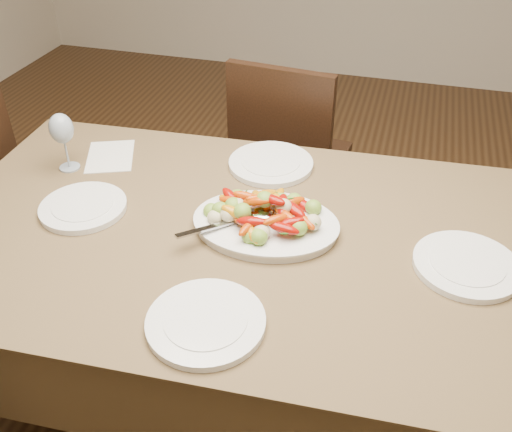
{
  "coord_description": "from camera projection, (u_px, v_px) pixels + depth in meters",
  "views": [
    {
      "loc": [
        0.51,
        -1.29,
        1.72
      ],
      "look_at": [
        0.17,
        -0.1,
        0.82
      ],
      "focal_mm": 40.0,
      "sensor_mm": 36.0,
      "label": 1
    }
  ],
  "objects": [
    {
      "name": "wine_glass",
      "position": [
        64.0,
        140.0,
        1.8
      ],
      "size": [
        0.08,
        0.08,
        0.2
      ],
      "primitive_type": null,
      "color": "#8C99A5",
      "rests_on": "dining_table"
    },
    {
      "name": "serving_spoon",
      "position": [
        240.0,
        220.0,
        1.55
      ],
      "size": [
        0.25,
        0.23,
        0.03
      ],
      "primitive_type": null,
      "rotation": [
        0.0,
        0.0,
        -0.73
      ],
      "color": "#9EA0A8",
      "rests_on": "serving_platter"
    },
    {
      "name": "dining_table",
      "position": [
        256.0,
        329.0,
        1.8
      ],
      "size": [
        1.9,
        1.14,
        0.76
      ],
      "primitive_type": "cube",
      "rotation": [
        0.0,
        0.0,
        0.06
      ],
      "color": "brown",
      "rests_on": "ground"
    },
    {
      "name": "floor",
      "position": [
        220.0,
        372.0,
        2.13
      ],
      "size": [
        6.0,
        6.0,
        0.0
      ],
      "primitive_type": "plane",
      "color": "#392311",
      "rests_on": "ground"
    },
    {
      "name": "plate_far",
      "position": [
        271.0,
        164.0,
        1.86
      ],
      "size": [
        0.28,
        0.28,
        0.02
      ],
      "primitive_type": "cylinder",
      "color": "white",
      "rests_on": "dining_table"
    },
    {
      "name": "plate_left",
      "position": [
        83.0,
        207.0,
        1.66
      ],
      "size": [
        0.25,
        0.25,
        0.02
      ],
      "primitive_type": "cylinder",
      "color": "white",
      "rests_on": "dining_table"
    },
    {
      "name": "roasted_vegetables",
      "position": [
        266.0,
        209.0,
        1.55
      ],
      "size": [
        0.34,
        0.24,
        0.09
      ],
      "primitive_type": null,
      "rotation": [
        0.0,
        0.0,
        0.06
      ],
      "color": "#860A04",
      "rests_on": "serving_platter"
    },
    {
      "name": "serving_platter",
      "position": [
        266.0,
        226.0,
        1.59
      ],
      "size": [
        0.41,
        0.32,
        0.02
      ],
      "primitive_type": "ellipsoid",
      "rotation": [
        0.0,
        0.0,
        0.06
      ],
      "color": "white",
      "rests_on": "dining_table"
    },
    {
      "name": "menu_card",
      "position": [
        110.0,
        156.0,
        1.92
      ],
      "size": [
        0.22,
        0.25,
        0.0
      ],
      "primitive_type": "cube",
      "rotation": [
        0.0,
        0.0,
        0.4
      ],
      "color": "silver",
      "rests_on": "dining_table"
    },
    {
      "name": "chair_far",
      "position": [
        293.0,
        158.0,
        2.47
      ],
      "size": [
        0.47,
        0.47,
        0.95
      ],
      "primitive_type": null,
      "rotation": [
        0.0,
        0.0,
        3.03
      ],
      "color": "black",
      "rests_on": "ground"
    },
    {
      "name": "plate_near",
      "position": [
        206.0,
        322.0,
        1.3
      ],
      "size": [
        0.27,
        0.27,
        0.02
      ],
      "primitive_type": "cylinder",
      "color": "white",
      "rests_on": "dining_table"
    },
    {
      "name": "plate_right",
      "position": [
        466.0,
        265.0,
        1.45
      ],
      "size": [
        0.27,
        0.27,
        0.02
      ],
      "primitive_type": "cylinder",
      "color": "white",
      "rests_on": "dining_table"
    }
  ]
}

